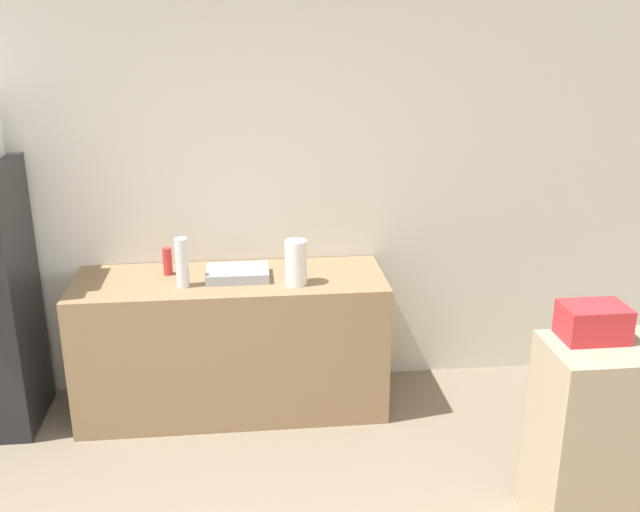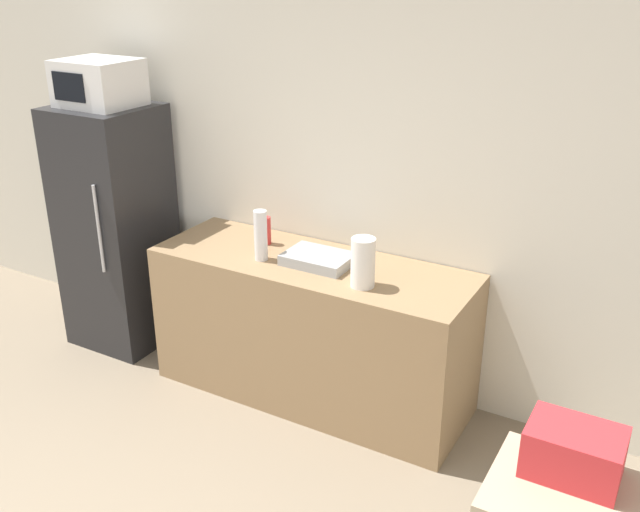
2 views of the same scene
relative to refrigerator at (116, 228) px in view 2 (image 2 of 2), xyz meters
name	(u,v)px [view 2 (image 2 of 2)]	position (x,y,z in m)	size (l,w,h in m)	color
wall_back	(292,166)	(1.14, 0.39, 0.49)	(8.00, 0.06, 2.60)	silver
refrigerator	(116,228)	(0.00, 0.00, 0.00)	(0.60, 0.59, 1.62)	#232326
microwave	(99,83)	(0.00, 0.00, 0.95)	(0.46, 0.40, 0.28)	white
counter	(312,329)	(1.48, 0.03, -0.37)	(1.88, 0.65, 0.87)	#937551
sink_basin	(318,259)	(1.53, 0.02, 0.09)	(0.38, 0.27, 0.06)	#9EA3A8
bottle_tall	(261,235)	(1.21, -0.08, 0.21)	(0.08, 0.08, 0.29)	silver
bottle_short	(266,230)	(1.11, 0.13, 0.15)	(0.06, 0.06, 0.17)	red
basket	(574,452)	(3.15, -1.21, 0.24)	(0.29, 0.20, 0.16)	red
paper_towel_roll	(363,263)	(1.87, -0.11, 0.20)	(0.13, 0.13, 0.27)	white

